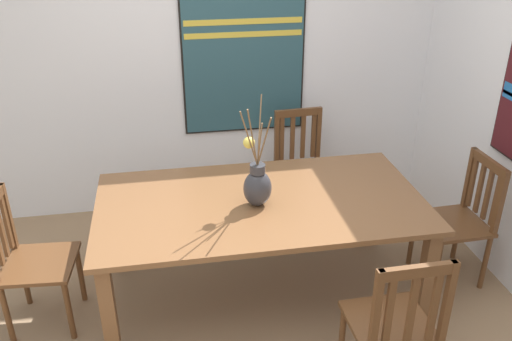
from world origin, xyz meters
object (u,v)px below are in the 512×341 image
(dining_table, at_px, (261,212))
(chair_3, at_px, (28,260))
(chair_0, at_px, (395,325))
(painting_on_back_wall, at_px, (243,49))
(chair_2, at_px, (461,218))
(centerpiece_vase, at_px, (257,184))
(chair_1, at_px, (302,165))

(dining_table, distance_m, chair_3, 1.44)
(chair_0, height_order, painting_on_back_wall, painting_on_back_wall)
(dining_table, height_order, chair_2, chair_2)
(centerpiece_vase, height_order, chair_1, centerpiece_vase)
(chair_0, xyz_separation_m, chair_1, (0.00, 1.91, -0.00))
(chair_1, distance_m, painting_on_back_wall, 1.05)
(chair_0, xyz_separation_m, chair_2, (0.87, 0.91, -0.01))
(dining_table, xyz_separation_m, chair_3, (-1.43, -0.01, -0.18))
(chair_3, relative_size, painting_on_back_wall, 0.65)
(dining_table, distance_m, chair_0, 1.09)
(centerpiece_vase, relative_size, painting_on_back_wall, 0.51)
(centerpiece_vase, distance_m, chair_0, 1.12)
(centerpiece_vase, relative_size, chair_3, 0.77)
(chair_2, bearing_deg, centerpiece_vase, -178.78)
(chair_1, bearing_deg, chair_0, -90.14)
(dining_table, distance_m, painting_on_back_wall, 1.52)
(chair_2, xyz_separation_m, painting_on_back_wall, (-1.28, 1.36, 0.89))
(dining_table, height_order, chair_1, chair_1)
(chair_1, distance_m, chair_3, 2.18)
(chair_0, distance_m, painting_on_back_wall, 2.48)
(chair_1, bearing_deg, painting_on_back_wall, 138.31)
(painting_on_back_wall, bearing_deg, chair_1, -41.69)
(centerpiece_vase, height_order, chair_3, centerpiece_vase)
(chair_1, xyz_separation_m, chair_3, (-1.95, -0.98, -0.00))
(dining_table, relative_size, chair_2, 2.26)
(chair_0, bearing_deg, centerpiece_vase, 122.09)
(chair_2, bearing_deg, chair_3, 179.66)
(dining_table, relative_size, centerpiece_vase, 2.92)
(dining_table, distance_m, chair_2, 1.40)
(centerpiece_vase, distance_m, chair_3, 1.46)
(dining_table, bearing_deg, chair_3, -179.69)
(chair_3, bearing_deg, painting_on_back_wall, 41.21)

